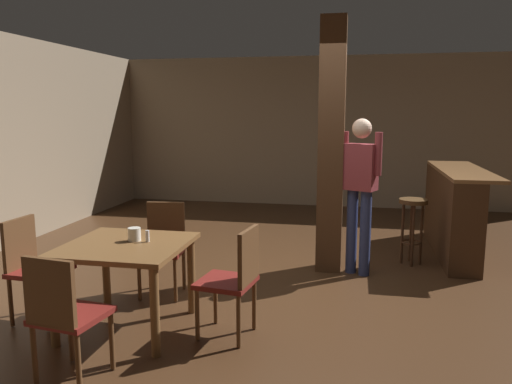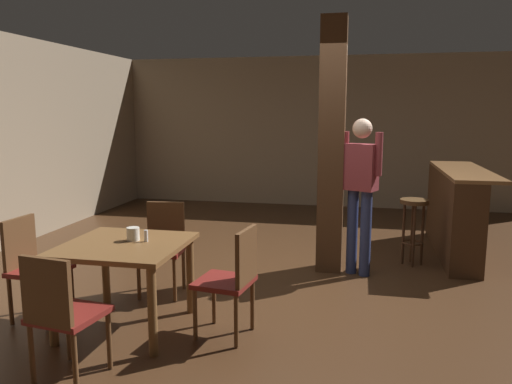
{
  "view_description": "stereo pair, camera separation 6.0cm",
  "coord_description": "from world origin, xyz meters",
  "px_view_note": "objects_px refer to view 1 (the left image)",
  "views": [
    {
      "loc": [
        0.53,
        -5.02,
        1.81
      ],
      "look_at": [
        -0.5,
        0.08,
        0.95
      ],
      "focal_mm": 35.0,
      "sensor_mm": 36.0,
      "label": 1
    },
    {
      "loc": [
        0.59,
        -5.0,
        1.81
      ],
      "look_at": [
        -0.5,
        0.08,
        0.95
      ],
      "focal_mm": 35.0,
      "sensor_mm": 36.0,
      "label": 2
    }
  ],
  "objects_px": {
    "salt_shaker": "(147,236)",
    "standing_person": "(360,185)",
    "bar_counter": "(452,211)",
    "chair_west": "(33,264)",
    "bar_stool_near": "(413,216)",
    "chair_south": "(64,312)",
    "chair_north": "(163,243)",
    "dining_table": "(126,257)",
    "chair_east": "(235,276)",
    "napkin_cup": "(134,234)"
  },
  "relations": [
    {
      "from": "napkin_cup",
      "to": "salt_shaker",
      "type": "distance_m",
      "value": 0.12
    },
    {
      "from": "chair_north",
      "to": "chair_east",
      "type": "xyz_separation_m",
      "value": [
        0.93,
        -0.83,
        0.0
      ]
    },
    {
      "from": "dining_table",
      "to": "salt_shaker",
      "type": "relative_size",
      "value": 9.93
    },
    {
      "from": "chair_west",
      "to": "standing_person",
      "type": "height_order",
      "value": "standing_person"
    },
    {
      "from": "chair_north",
      "to": "chair_west",
      "type": "bearing_deg",
      "value": -134.63
    },
    {
      "from": "napkin_cup",
      "to": "chair_west",
      "type": "bearing_deg",
      "value": -173.31
    },
    {
      "from": "salt_shaker",
      "to": "standing_person",
      "type": "distance_m",
      "value": 2.45
    },
    {
      "from": "chair_west",
      "to": "chair_east",
      "type": "relative_size",
      "value": 1.0
    },
    {
      "from": "chair_west",
      "to": "chair_south",
      "type": "relative_size",
      "value": 1.0
    },
    {
      "from": "salt_shaker",
      "to": "dining_table",
      "type": "bearing_deg",
      "value": -152.56
    },
    {
      "from": "bar_counter",
      "to": "chair_west",
      "type": "bearing_deg",
      "value": -143.27
    },
    {
      "from": "bar_counter",
      "to": "chair_east",
      "type": "bearing_deg",
      "value": -126.38
    },
    {
      "from": "dining_table",
      "to": "chair_south",
      "type": "relative_size",
      "value": 1.09
    },
    {
      "from": "chair_north",
      "to": "bar_stool_near",
      "type": "bearing_deg",
      "value": 30.19
    },
    {
      "from": "chair_east",
      "to": "napkin_cup",
      "type": "distance_m",
      "value": 0.92
    },
    {
      "from": "chair_east",
      "to": "chair_north",
      "type": "bearing_deg",
      "value": 138.4
    },
    {
      "from": "chair_west",
      "to": "napkin_cup",
      "type": "distance_m",
      "value": 0.95
    },
    {
      "from": "dining_table",
      "to": "chair_east",
      "type": "bearing_deg",
      "value": 1.18
    },
    {
      "from": "chair_north",
      "to": "napkin_cup",
      "type": "distance_m",
      "value": 0.8
    },
    {
      "from": "chair_north",
      "to": "chair_east",
      "type": "distance_m",
      "value": 1.24
    },
    {
      "from": "chair_north",
      "to": "salt_shaker",
      "type": "xyz_separation_m",
      "value": [
        0.17,
        -0.76,
        0.27
      ]
    },
    {
      "from": "chair_west",
      "to": "napkin_cup",
      "type": "bearing_deg",
      "value": 6.69
    },
    {
      "from": "chair_south",
      "to": "salt_shaker",
      "type": "height_order",
      "value": "chair_south"
    },
    {
      "from": "chair_south",
      "to": "napkin_cup",
      "type": "relative_size",
      "value": 8.02
    },
    {
      "from": "chair_south",
      "to": "chair_west",
      "type": "bearing_deg",
      "value": 134.09
    },
    {
      "from": "dining_table",
      "to": "standing_person",
      "type": "bearing_deg",
      "value": 44.08
    },
    {
      "from": "salt_shaker",
      "to": "standing_person",
      "type": "xyz_separation_m",
      "value": [
        1.72,
        1.74,
        0.22
      ]
    },
    {
      "from": "chair_west",
      "to": "chair_south",
      "type": "bearing_deg",
      "value": -45.91
    },
    {
      "from": "chair_south",
      "to": "bar_stool_near",
      "type": "height_order",
      "value": "chair_south"
    },
    {
      "from": "chair_north",
      "to": "chair_east",
      "type": "height_order",
      "value": "same"
    },
    {
      "from": "chair_south",
      "to": "napkin_cup",
      "type": "height_order",
      "value": "chair_south"
    },
    {
      "from": "chair_north",
      "to": "chair_south",
      "type": "distance_m",
      "value": 1.73
    },
    {
      "from": "bar_counter",
      "to": "bar_stool_near",
      "type": "xyz_separation_m",
      "value": [
        -0.53,
        -0.59,
        0.03
      ]
    },
    {
      "from": "chair_south",
      "to": "bar_counter",
      "type": "bearing_deg",
      "value": 51.13
    },
    {
      "from": "chair_south",
      "to": "standing_person",
      "type": "bearing_deg",
      "value": 55.02
    },
    {
      "from": "bar_stool_near",
      "to": "chair_south",
      "type": "bearing_deg",
      "value": -128.19
    },
    {
      "from": "standing_person",
      "to": "salt_shaker",
      "type": "bearing_deg",
      "value": -134.73
    },
    {
      "from": "bar_counter",
      "to": "salt_shaker",
      "type": "bearing_deg",
      "value": -135.63
    },
    {
      "from": "chair_east",
      "to": "dining_table",
      "type": "bearing_deg",
      "value": -178.82
    },
    {
      "from": "chair_west",
      "to": "bar_stool_near",
      "type": "height_order",
      "value": "chair_west"
    },
    {
      "from": "chair_east",
      "to": "salt_shaker",
      "type": "distance_m",
      "value": 0.81
    },
    {
      "from": "chair_west",
      "to": "standing_person",
      "type": "xyz_separation_m",
      "value": [
        2.74,
        1.83,
        0.5
      ]
    },
    {
      "from": "dining_table",
      "to": "chair_west",
      "type": "height_order",
      "value": "chair_west"
    },
    {
      "from": "chair_west",
      "to": "bar_stool_near",
      "type": "relative_size",
      "value": 1.14
    },
    {
      "from": "dining_table",
      "to": "bar_counter",
      "type": "bearing_deg",
      "value": 43.67
    },
    {
      "from": "chair_south",
      "to": "salt_shaker",
      "type": "distance_m",
      "value": 1.02
    },
    {
      "from": "dining_table",
      "to": "salt_shaker",
      "type": "bearing_deg",
      "value": 27.44
    },
    {
      "from": "chair_north",
      "to": "salt_shaker",
      "type": "bearing_deg",
      "value": -77.19
    },
    {
      "from": "chair_east",
      "to": "napkin_cup",
      "type": "bearing_deg",
      "value": 175.12
    },
    {
      "from": "chair_south",
      "to": "dining_table",
      "type": "bearing_deg",
      "value": 89.03
    }
  ]
}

